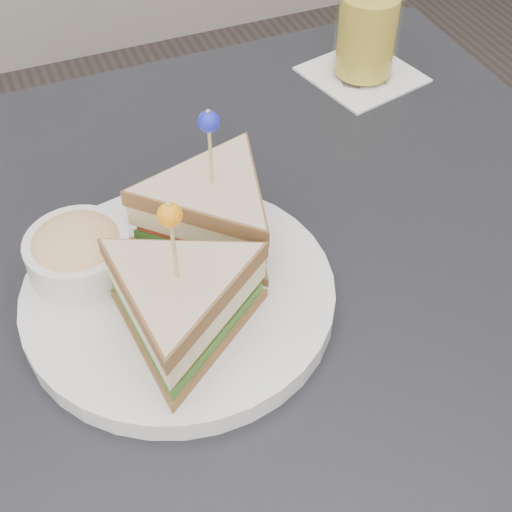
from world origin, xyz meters
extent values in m
cube|color=black|center=(0.00, 0.00, 0.73)|extent=(0.80, 0.80, 0.03)
cylinder|color=black|center=(0.35, 0.35, 0.36)|extent=(0.04, 0.04, 0.72)
cylinder|color=white|center=(-0.05, 0.03, 0.76)|extent=(0.28, 0.28, 0.02)
cylinder|color=white|center=(-0.05, 0.03, 0.77)|extent=(0.28, 0.28, 0.00)
cylinder|color=tan|center=(-0.06, -0.02, 0.86)|extent=(0.00, 0.00, 0.08)
sphere|color=orange|center=(-0.06, -0.02, 0.89)|extent=(0.02, 0.02, 0.02)
cylinder|color=tan|center=(0.00, 0.07, 0.86)|extent=(0.00, 0.00, 0.08)
sphere|color=#1922BB|center=(0.00, 0.07, 0.89)|extent=(0.02, 0.02, 0.02)
cylinder|color=white|center=(-0.12, 0.08, 0.78)|extent=(0.09, 0.09, 0.04)
ellipsoid|color=#E0B772|center=(-0.12, 0.08, 0.80)|extent=(0.08, 0.08, 0.03)
cube|color=white|center=(0.26, 0.28, 0.75)|extent=(0.14, 0.14, 0.00)
cylinder|color=gold|center=(0.26, 0.28, 0.80)|extent=(0.08, 0.08, 0.09)
cylinder|color=white|center=(0.26, 0.28, 0.83)|extent=(0.09, 0.09, 0.14)
cube|color=white|center=(0.25, 0.27, 0.84)|extent=(0.02, 0.02, 0.02)
camera|label=1|loc=(-0.14, -0.35, 1.21)|focal=50.00mm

